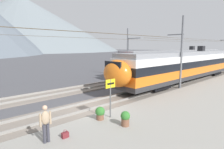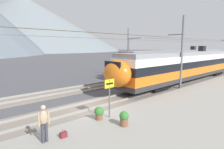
# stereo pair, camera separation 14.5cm
# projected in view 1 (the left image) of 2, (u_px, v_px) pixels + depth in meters

# --- Properties ---
(ground_plane) EXTENTS (400.00, 400.00, 0.00)m
(ground_plane) POSITION_uv_depth(u_px,v_px,m) (95.00, 111.00, 12.82)
(ground_plane) COLOR #4C4C51
(platform_slab) EXTENTS (120.00, 7.04, 0.29)m
(platform_slab) POSITION_uv_depth(u_px,v_px,m) (149.00, 131.00, 9.46)
(platform_slab) COLOR gray
(platform_slab) RESTS_ON ground
(track_near) EXTENTS (120.00, 3.00, 0.28)m
(track_near) POSITION_uv_depth(u_px,v_px,m) (88.00, 107.00, 13.43)
(track_near) COLOR slate
(track_near) RESTS_ON ground
(track_far) EXTENTS (120.00, 3.00, 0.28)m
(track_far) POSITION_uv_depth(u_px,v_px,m) (55.00, 93.00, 17.43)
(track_far) COLOR slate
(track_far) RESTS_ON ground
(train_near_platform) EXTENTS (25.52, 3.03, 4.27)m
(train_near_platform) POSITION_uv_depth(u_px,v_px,m) (186.00, 65.00, 23.06)
(train_near_platform) COLOR #2D2D30
(train_near_platform) RESTS_ON track_near
(train_far_track) EXTENTS (30.53, 2.99, 4.27)m
(train_far_track) POSITION_uv_depth(u_px,v_px,m) (179.00, 59.00, 32.70)
(train_far_track) COLOR #2D2D30
(train_far_track) RESTS_ON track_far
(catenary_mast_mid) EXTENTS (41.04, 1.83, 7.52)m
(catenary_mast_mid) POSITION_uv_depth(u_px,v_px,m) (181.00, 52.00, 18.88)
(catenary_mast_mid) COLOR slate
(catenary_mast_mid) RESTS_ON ground
(catenary_mast_far_side) EXTENTS (41.04, 2.48, 7.04)m
(catenary_mast_far_side) POSITION_uv_depth(u_px,v_px,m) (129.00, 52.00, 26.62)
(catenary_mast_far_side) COLOR slate
(catenary_mast_far_side) RESTS_ON ground
(platform_sign) EXTENTS (0.70, 0.08, 2.30)m
(platform_sign) POSITION_uv_depth(u_px,v_px,m) (110.00, 90.00, 10.72)
(platform_sign) COLOR #59595B
(platform_sign) RESTS_ON platform_slab
(passenger_walking) EXTENTS (0.53, 0.22, 1.69)m
(passenger_walking) POSITION_uv_depth(u_px,v_px,m) (46.00, 122.00, 7.96)
(passenger_walking) COLOR #383842
(passenger_walking) RESTS_ON platform_slab
(handbag_beside_passenger) EXTENTS (0.32, 0.18, 0.39)m
(handbag_beside_passenger) POSITION_uv_depth(u_px,v_px,m) (65.00, 135.00, 8.49)
(handbag_beside_passenger) COLOR maroon
(handbag_beside_passenger) RESTS_ON platform_slab
(potted_plant_platform_edge) EXTENTS (0.55, 0.55, 0.76)m
(potted_plant_platform_edge) POSITION_uv_depth(u_px,v_px,m) (100.00, 112.00, 10.57)
(potted_plant_platform_edge) COLOR brown
(potted_plant_platform_edge) RESTS_ON platform_slab
(potted_plant_by_shelter) EXTENTS (0.50, 0.50, 0.80)m
(potted_plant_by_shelter) POSITION_uv_depth(u_px,v_px,m) (125.00, 118.00, 9.73)
(potted_plant_by_shelter) COLOR brown
(potted_plant_by_shelter) RESTS_ON platform_slab
(mountain_central_peak) EXTENTS (201.14, 201.14, 56.57)m
(mountain_central_peak) POSITION_uv_depth(u_px,v_px,m) (22.00, 23.00, 191.66)
(mountain_central_peak) COLOR slate
(mountain_central_peak) RESTS_ON ground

